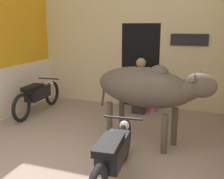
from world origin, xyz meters
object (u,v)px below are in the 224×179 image
Objects in this scene: shopkeeper_seated at (140,84)px; cow at (147,88)px; motorcycle_near at (114,155)px; plastic_stool at (152,101)px; motorcycle_far at (38,95)px.

cow is at bearing -73.45° from shopkeeper_seated.
plastic_stool is (-0.10, 3.23, -0.19)m from motorcycle_near.
motorcycle_far is at bearing 163.98° from cow.
plastic_stool is at bearing 20.54° from motorcycle_far.
cow is 1.10× the size of motorcycle_near.
shopkeeper_seated is at bearing 96.77° from motorcycle_near.
motorcycle_far is at bearing 139.89° from motorcycle_near.
motorcycle_near is 1.54× the size of shopkeeper_seated.
motorcycle_near is at bearing -83.23° from shopkeeper_seated.
cow is at bearing 85.47° from motorcycle_near.
cow is 2.97m from motorcycle_far.
motorcycle_near is at bearing -88.30° from plastic_stool.
cow is at bearing -16.02° from motorcycle_far.
motorcycle_near is 1.04× the size of motorcycle_far.
cow is 4.77× the size of plastic_stool.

